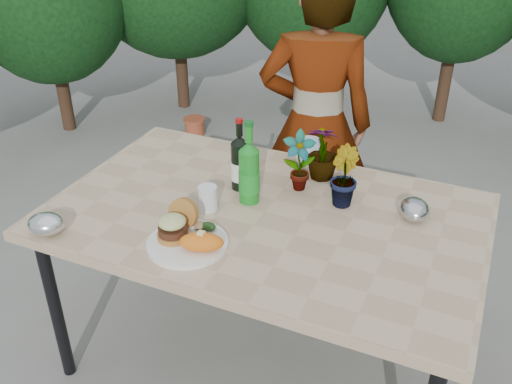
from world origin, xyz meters
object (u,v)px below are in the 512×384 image
at_px(wine_bottle, 240,163).
at_px(person, 315,126).
at_px(dinner_plate, 188,243).
at_px(patio_table, 265,225).

relative_size(wine_bottle, person, 0.19).
relative_size(dinner_plate, wine_bottle, 0.94).
distance_m(dinner_plate, person, 1.11).
xyz_separation_m(patio_table, person, (-0.07, 0.80, 0.07)).
height_order(wine_bottle, person, person).
height_order(patio_table, wine_bottle, wine_bottle).
height_order(patio_table, person, person).
distance_m(wine_bottle, person, 0.68).
bearing_deg(patio_table, wine_bottle, 141.73).
distance_m(dinner_plate, wine_bottle, 0.44).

